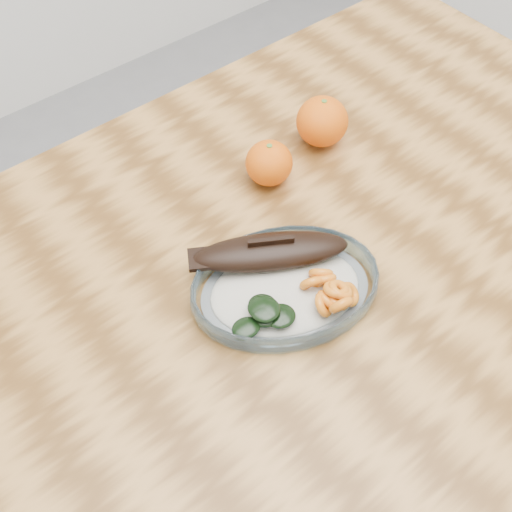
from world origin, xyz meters
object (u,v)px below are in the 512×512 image
(orange_left, at_px, (269,163))
(orange_right, at_px, (322,121))
(dining_table, at_px, (313,282))
(plated_meal, at_px, (285,285))

(orange_left, xyz_separation_m, orange_right, (0.12, 0.02, 0.01))
(dining_table, relative_size, orange_right, 14.98)
(plated_meal, distance_m, orange_left, 0.21)
(dining_table, distance_m, plated_meal, 0.15)
(dining_table, xyz_separation_m, orange_right, (0.14, 0.15, 0.14))
(plated_meal, height_order, orange_left, plated_meal)
(plated_meal, bearing_deg, dining_table, 45.08)
(orange_left, distance_m, orange_right, 0.12)
(orange_left, bearing_deg, dining_table, -99.18)
(dining_table, height_order, plated_meal, plated_meal)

